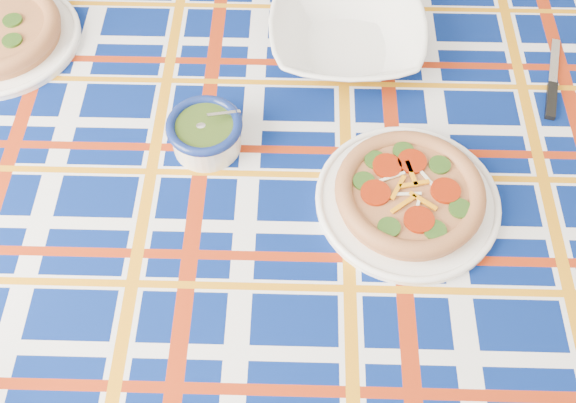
{
  "coord_description": "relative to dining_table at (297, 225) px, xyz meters",
  "views": [
    {
      "loc": [
        -0.47,
        -0.72,
        1.62
      ],
      "look_at": [
        -0.4,
        -0.18,
        0.77
      ],
      "focal_mm": 40.0,
      "sensor_mm": 36.0,
      "label": 1
    }
  ],
  "objects": [
    {
      "name": "floor",
      "position": [
        0.38,
        0.17,
        -0.68
      ],
      "size": [
        4.0,
        4.0,
        0.0
      ],
      "primitive_type": "plane",
      "color": "#9E7E52",
      "rests_on": "ground"
    },
    {
      "name": "dining_table",
      "position": [
        0.0,
        0.0,
        0.0
      ],
      "size": [
        1.73,
        1.24,
        0.75
      ],
      "rotation": [
        0.0,
        0.0,
        -0.16
      ],
      "color": "brown",
      "rests_on": "floor"
    },
    {
      "name": "tablecloth",
      "position": [
        -0.0,
        -0.0,
        0.02
      ],
      "size": [
        1.77,
        1.27,
        0.11
      ],
      "primitive_type": null,
      "rotation": [
        0.0,
        0.0,
        -0.16
      ],
      "color": "#05175B",
      "rests_on": "dining_table"
    },
    {
      "name": "main_focaccia_plate",
      "position": [
        0.17,
        -0.03,
        0.11
      ],
      "size": [
        0.37,
        0.37,
        0.06
      ],
      "primitive_type": null,
      "rotation": [
        0.0,
        0.0,
        -0.28
      ],
      "color": "#AB673C",
      "rests_on": "tablecloth"
    },
    {
      "name": "pesto_bowl",
      "position": [
        -0.14,
        0.13,
        0.12
      ],
      "size": [
        0.16,
        0.16,
        0.08
      ],
      "primitive_type": null,
      "rotation": [
        0.0,
        0.0,
        -0.3
      ],
      "color": "#21350E",
      "rests_on": "tablecloth"
    },
    {
      "name": "serving_bowl",
      "position": [
        0.14,
        0.32,
        0.11
      ],
      "size": [
        0.33,
        0.33,
        0.07
      ],
      "primitive_type": "imported",
      "rotation": [
        0.0,
        0.0,
        -0.16
      ],
      "color": "white",
      "rests_on": "tablecloth"
    },
    {
      "name": "table_knife",
      "position": [
        0.52,
        0.23,
        0.08
      ],
      "size": [
        0.1,
        0.21,
        0.01
      ],
      "primitive_type": null,
      "rotation": [
        0.0,
        0.0,
        1.16
      ],
      "color": "silver",
      "rests_on": "tablecloth"
    }
  ]
}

